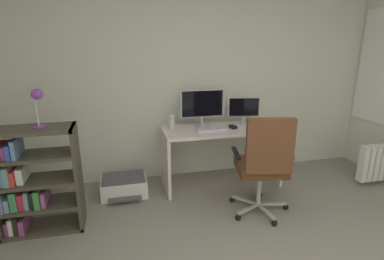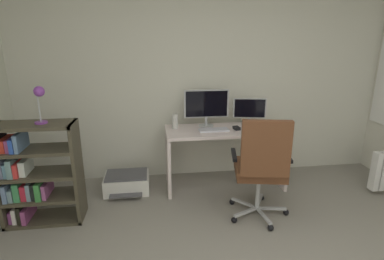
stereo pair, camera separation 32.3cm
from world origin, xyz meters
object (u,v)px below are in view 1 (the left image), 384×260
at_px(computer_mouse, 233,127).
at_px(keyboard, 211,129).
at_px(desk_lamp, 37,101).
at_px(office_chair, 264,162).
at_px(desk, 222,143).
at_px(printer, 124,186).
at_px(monitor_secondary, 244,109).
at_px(desktop_speaker, 172,122).
at_px(monitor_main, 202,105).
at_px(bookshelf, 31,183).

bearing_deg(computer_mouse, keyboard, 174.40).
distance_m(keyboard, desk_lamp, 1.82).
bearing_deg(computer_mouse, office_chair, -94.90).
xyz_separation_m(desk, printer, (-1.18, 0.00, -0.43)).
relative_size(monitor_secondary, desk_lamp, 1.15).
relative_size(monitor_secondary, keyboard, 1.15).
bearing_deg(desktop_speaker, office_chair, -49.02).
bearing_deg(desk_lamp, keyboard, 14.60).
distance_m(desk_lamp, printer, 1.41).
height_order(monitor_main, monitor_secondary, monitor_main).
xyz_separation_m(desk, desk_lamp, (-1.85, -0.50, 0.70)).
bearing_deg(monitor_main, desktop_speaker, -172.86).
bearing_deg(computer_mouse, monitor_secondary, 33.59).
bearing_deg(monitor_main, office_chair, -67.70).
bearing_deg(monitor_secondary, office_chair, -99.65).
xyz_separation_m(desk, office_chair, (0.17, -0.78, 0.06)).
height_order(desktop_speaker, desk_lamp, desk_lamp).
height_order(monitor_main, computer_mouse, monitor_main).
bearing_deg(desk_lamp, printer, 36.91).
xyz_separation_m(computer_mouse, office_chair, (0.05, -0.73, -0.15)).
distance_m(monitor_main, desktop_speaker, 0.42).
height_order(monitor_secondary, printer, monitor_secondary).
height_order(desk, desk_lamp, desk_lamp).
height_order(keyboard, office_chair, office_chair).
bearing_deg(monitor_secondary, monitor_main, -179.98).
distance_m(keyboard, office_chair, 0.80).
bearing_deg(office_chair, computer_mouse, 93.80).
bearing_deg(desk_lamp, desktop_speaker, 25.27).
xyz_separation_m(desktop_speaker, office_chair, (0.76, -0.87, -0.22)).
bearing_deg(monitor_secondary, bookshelf, -164.58).
bearing_deg(monitor_secondary, desk, -156.72).
distance_m(office_chair, bookshelf, 2.19).
height_order(computer_mouse, bookshelf, bookshelf).
distance_m(monitor_secondary, keyboard, 0.55).
height_order(computer_mouse, printer, computer_mouse).
height_order(desk, desktop_speaker, desktop_speaker).
xyz_separation_m(keyboard, bookshelf, (-1.85, -0.44, -0.26)).
relative_size(desk, monitor_main, 2.64).
distance_m(monitor_main, office_chair, 1.07).
bearing_deg(bookshelf, desk, 14.08).
bearing_deg(office_chair, desk, 102.07).
relative_size(desk, desktop_speaker, 8.27).
distance_m(desk, monitor_main, 0.52).
distance_m(computer_mouse, bookshelf, 2.19).
relative_size(bookshelf, desk_lamp, 2.93).
height_order(monitor_main, keyboard, monitor_main).
bearing_deg(monitor_main, keyboard, -75.28).
relative_size(monitor_secondary, computer_mouse, 3.92).
height_order(office_chair, bookshelf, office_chair).
height_order(desk, office_chair, office_chair).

